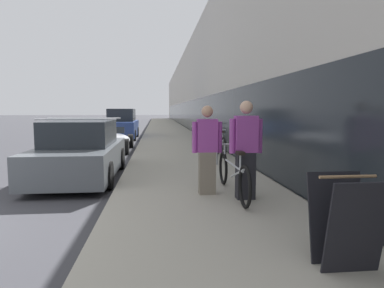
# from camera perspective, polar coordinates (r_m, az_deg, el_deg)

# --- Properties ---
(sidewalk_slab) EXTENTS (3.29, 70.00, 0.16)m
(sidewalk_slab) POSITION_cam_1_polar(r_m,az_deg,el_deg) (25.72, -4.07, 2.16)
(sidewalk_slab) COLOR #A39E8E
(sidewalk_slab) RESTS_ON ground
(storefront_facade) EXTENTS (10.01, 70.00, 6.87)m
(storefront_facade) POSITION_cam_1_polar(r_m,az_deg,el_deg) (34.53, 6.72, 8.60)
(storefront_facade) COLOR #BCB7AD
(storefront_facade) RESTS_ON ground
(tandem_bicycle) EXTENTS (0.52, 2.38, 0.85)m
(tandem_bicycle) POSITION_cam_1_polar(r_m,az_deg,el_deg) (6.14, 6.80, -5.06)
(tandem_bicycle) COLOR black
(tandem_bicycle) RESTS_ON sidewalk_slab
(person_rider) EXTENTS (0.56, 0.22, 1.66)m
(person_rider) POSITION_cam_1_polar(r_m,az_deg,el_deg) (5.82, 8.95, -1.01)
(person_rider) COLOR black
(person_rider) RESTS_ON sidewalk_slab
(person_bystander) EXTENTS (0.54, 0.21, 1.58)m
(person_bystander) POSITION_cam_1_polar(r_m,az_deg,el_deg) (6.10, 2.54, -1.00)
(person_bystander) COLOR #756B5B
(person_bystander) RESTS_ON sidewalk_slab
(bike_rack_hoop) EXTENTS (0.05, 0.60, 0.84)m
(bike_rack_hoop) POSITION_cam_1_polar(r_m,az_deg,el_deg) (9.71, 3.90, -0.18)
(bike_rack_hoop) COLOR gray
(bike_rack_hoop) RESTS_ON sidewalk_slab
(cruiser_bike_nearest) EXTENTS (0.52, 1.74, 0.85)m
(cruiser_bike_nearest) POSITION_cam_1_polar(r_m,az_deg,el_deg) (11.13, 4.77, -0.21)
(cruiser_bike_nearest) COLOR black
(cruiser_bike_nearest) RESTS_ON sidewalk_slab
(cruiser_bike_middle) EXTENTS (0.52, 1.75, 0.87)m
(cruiser_bike_middle) POSITION_cam_1_polar(r_m,az_deg,el_deg) (13.24, 1.23, 0.78)
(cruiser_bike_middle) COLOR black
(cruiser_bike_middle) RESTS_ON sidewalk_slab
(cruiser_bike_farthest) EXTENTS (0.52, 1.74, 0.94)m
(cruiser_bike_farthest) POSITION_cam_1_polar(r_m,az_deg,el_deg) (15.56, 1.36, 1.61)
(cruiser_bike_farthest) COLOR black
(cruiser_bike_farthest) RESTS_ON sidewalk_slab
(sandwich_board_sign) EXTENTS (0.56, 0.56, 0.90)m
(sandwich_board_sign) POSITION_cam_1_polar(r_m,az_deg,el_deg) (3.64, 24.26, -11.69)
(sandwich_board_sign) COLOR black
(sandwich_board_sign) RESTS_ON sidewalk_slab
(parked_sedan_curbside) EXTENTS (1.80, 4.20, 1.47)m
(parked_sedan_curbside) POSITION_cam_1_polar(r_m,az_deg,el_deg) (8.68, -17.96, -1.34)
(parked_sedan_curbside) COLOR #4C5156
(parked_sedan_curbside) RESTS_ON ground
(vintage_roadster_curbside) EXTENTS (1.78, 4.17, 0.95)m
(vintage_roadster_curbside) POSITION_cam_1_polar(r_m,az_deg,el_deg) (14.25, -13.70, 0.50)
(vintage_roadster_curbside) COLOR silver
(vintage_roadster_curbside) RESTS_ON ground
(parked_sedan_far) EXTENTS (1.74, 4.72, 1.73)m
(parked_sedan_far) POSITION_cam_1_polar(r_m,az_deg,el_deg) (20.21, -11.58, 3.06)
(parked_sedan_far) COLOR navy
(parked_sedan_far) RESTS_ON ground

